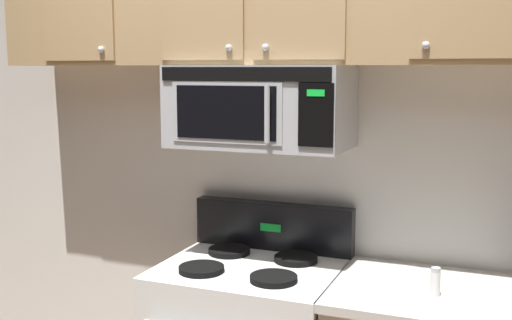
% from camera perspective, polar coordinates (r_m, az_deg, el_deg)
% --- Properties ---
extents(back_wall, '(5.20, 0.10, 2.70)m').
position_cam_1_polar(back_wall, '(2.96, 2.17, 0.78)').
color(back_wall, silver).
rests_on(back_wall, ground_plane).
extents(over_range_microwave, '(0.76, 0.43, 0.35)m').
position_cam_1_polar(over_range_microwave, '(2.71, 0.39, 4.86)').
color(over_range_microwave, '#B7BABF').
extents(upper_cabinets, '(2.50, 0.36, 0.55)m').
position_cam_1_polar(upper_cabinets, '(2.75, 0.66, 14.30)').
color(upper_cabinets, tan).
extents(salt_shaker, '(0.04, 0.04, 0.11)m').
position_cam_1_polar(salt_shaker, '(2.47, 15.91, -10.56)').
color(salt_shaker, white).
rests_on(salt_shaker, counter_segment).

